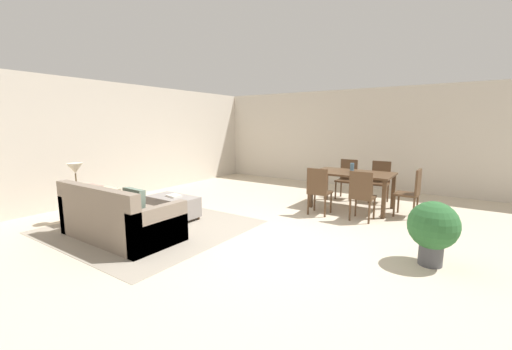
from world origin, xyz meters
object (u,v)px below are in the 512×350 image
potted_plant (433,228)px  dining_chair_head_east (412,190)px  dining_chair_far_left (347,177)px  book_on_ottoman (174,196)px  table_lamp (75,170)px  dining_chair_far_right (380,179)px  dining_chair_near_left (319,189)px  ottoman_table (173,206)px  couch (119,219)px  dining_table (352,177)px  dining_chair_near_right (362,193)px  vase_centerpiece (352,168)px  side_table (78,199)px

potted_plant → dining_chair_head_east: bearing=104.3°
dining_chair_far_left → book_on_ottoman: size_ratio=3.54×
table_lamp → potted_plant: (5.35, 1.59, -0.48)m
dining_chair_head_east → potted_plant: dining_chair_head_east is taller
table_lamp → dining_chair_far_left: bearing=54.3°
dining_chair_far_right → book_on_ottoman: bearing=-128.9°
table_lamp → book_on_ottoman: (1.20, 1.14, -0.53)m
table_lamp → dining_chair_near_left: bearing=41.1°
ottoman_table → dining_chair_far_right: dining_chair_far_right is taller
couch → table_lamp: 1.43m
ottoman_table → table_lamp: 1.78m
dining_chair_near_left → dining_chair_far_left: size_ratio=1.00×
ottoman_table → dining_table: (2.50, 2.63, 0.43)m
ottoman_table → dining_chair_near_left: bearing=39.5°
dining_chair_near_right → dining_chair_far_left: 1.84m
table_lamp → dining_chair_near_right: size_ratio=0.57×
vase_centerpiece → side_table: bearing=-134.3°
dining_chair_near_right → book_on_ottoman: bearing=-148.3°
ottoman_table → book_on_ottoman: 0.20m
dining_table → potted_plant: potted_plant is taller
dining_chair_near_left → dining_chair_head_east: same height
dining_chair_near_right → vase_centerpiece: bearing=118.6°
dining_table → dining_chair_far_right: dining_chair_far_right is taller
dining_chair_far_left → dining_chair_head_east: 1.74m
side_table → table_lamp: bearing=90.0°
side_table → dining_chair_far_left: bearing=54.3°
table_lamp → dining_chair_near_left: size_ratio=0.57×
side_table → dining_table: dining_table is taller
dining_table → potted_plant: bearing=-52.2°
couch → side_table: size_ratio=3.46×
dining_chair_head_east → vase_centerpiece: 1.20m
dining_chair_near_right → table_lamp: bearing=-144.4°
dining_chair_near_left → side_table: bearing=-138.9°
side_table → dining_chair_near_right: bearing=35.6°
dining_chair_far_left → vase_centerpiece: vase_centerpiece is taller
couch → dining_chair_head_east: dining_chair_head_east is taller
vase_centerpiece → potted_plant: size_ratio=0.23×
couch → dining_chair_head_east: size_ratio=2.08×
vase_centerpiece → book_on_ottoman: vase_centerpiece is taller
dining_chair_near_left → dining_chair_head_east: 1.73m
vase_centerpiece → table_lamp: bearing=-134.3°
side_table → couch: bearing=-1.3°
table_lamp → book_on_ottoman: table_lamp is taller
ottoman_table → dining_chair_far_left: size_ratio=1.02×
dining_table → dining_chair_far_right: size_ratio=1.72×
side_table → dining_chair_far_left: dining_chair_far_left is taller
table_lamp → dining_chair_near_left: 4.40m
vase_centerpiece → potted_plant: vase_centerpiece is taller
vase_centerpiece → dining_chair_near_right: bearing=-61.4°
potted_plant → dining_chair_far_right: bearing=113.5°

